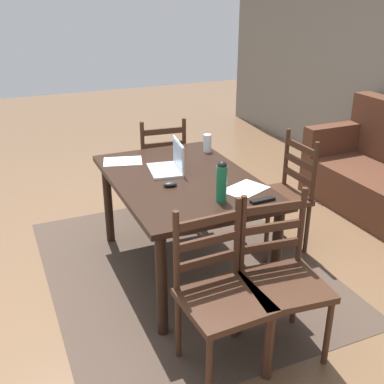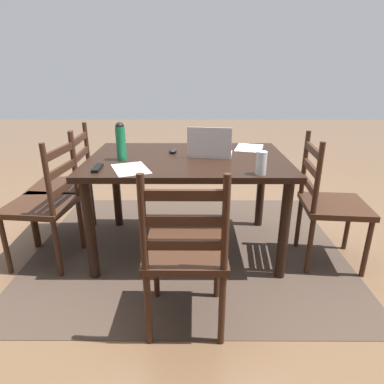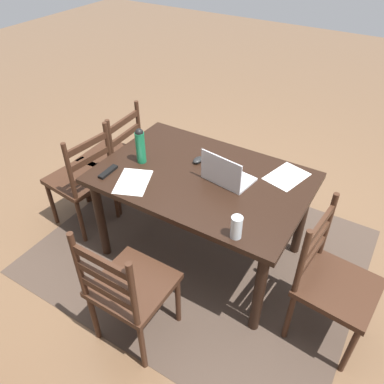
{
  "view_description": "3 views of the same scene",
  "coord_description": "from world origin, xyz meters",
  "px_view_note": "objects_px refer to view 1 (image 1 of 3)",
  "views": [
    {
      "loc": [
        2.92,
        -1.19,
        2.02
      ],
      "look_at": [
        -0.0,
        0.08,
        0.63
      ],
      "focal_mm": 44.23,
      "sensor_mm": 36.0,
      "label": 1
    },
    {
      "loc": [
        -0.04,
        2.38,
        1.38
      ],
      "look_at": [
        -0.03,
        0.06,
        0.5
      ],
      "focal_mm": 31.0,
      "sensor_mm": 36.0,
      "label": 2
    },
    {
      "loc": [
        -1.06,
        1.87,
        2.3
      ],
      "look_at": [
        0.13,
        -0.07,
        0.52
      ],
      "focal_mm": 35.58,
      "sensor_mm": 36.0,
      "label": 3
    }
  ],
  "objects_px": {
    "chair_right_far": "(282,280)",
    "drinking_glass": "(207,143)",
    "chair_left_far": "(160,167)",
    "chair_right_near": "(221,296)",
    "laptop": "(171,163)",
    "water_bottle": "(222,181)",
    "computer_mouse": "(170,184)",
    "dining_table": "(182,190)",
    "tv_remote": "(263,200)",
    "chair_far_head": "(280,196)"
  },
  "relations": [
    {
      "from": "chair_right_far",
      "to": "drinking_glass",
      "type": "height_order",
      "value": "chair_right_far"
    },
    {
      "from": "chair_left_far",
      "to": "chair_right_near",
      "type": "bearing_deg",
      "value": -10.77
    },
    {
      "from": "laptop",
      "to": "water_bottle",
      "type": "relative_size",
      "value": 1.3
    },
    {
      "from": "chair_right_near",
      "to": "laptop",
      "type": "bearing_deg",
      "value": 171.71
    },
    {
      "from": "laptop",
      "to": "computer_mouse",
      "type": "xyz_separation_m",
      "value": [
        0.28,
        -0.11,
        -0.04
      ]
    },
    {
      "from": "dining_table",
      "to": "water_bottle",
      "type": "bearing_deg",
      "value": 9.02
    },
    {
      "from": "chair_left_far",
      "to": "tv_remote",
      "type": "xyz_separation_m",
      "value": [
        1.6,
        0.12,
        0.3
      ]
    },
    {
      "from": "chair_right_far",
      "to": "drinking_glass",
      "type": "xyz_separation_m",
      "value": [
        -1.48,
        0.22,
        0.37
      ]
    },
    {
      "from": "water_bottle",
      "to": "computer_mouse",
      "type": "bearing_deg",
      "value": -149.16
    },
    {
      "from": "dining_table",
      "to": "laptop",
      "type": "relative_size",
      "value": 4.17
    },
    {
      "from": "chair_far_head",
      "to": "chair_right_far",
      "type": "relative_size",
      "value": 1.0
    },
    {
      "from": "drinking_glass",
      "to": "water_bottle",
      "type": "bearing_deg",
      "value": -20.06
    },
    {
      "from": "laptop",
      "to": "chair_left_far",
      "type": "bearing_deg",
      "value": 165.86
    },
    {
      "from": "dining_table",
      "to": "chair_left_far",
      "type": "relative_size",
      "value": 1.53
    },
    {
      "from": "laptop",
      "to": "drinking_glass",
      "type": "distance_m",
      "value": 0.53
    },
    {
      "from": "dining_table",
      "to": "drinking_glass",
      "type": "bearing_deg",
      "value": 138.0
    },
    {
      "from": "dining_table",
      "to": "tv_remote",
      "type": "distance_m",
      "value": 0.67
    },
    {
      "from": "chair_right_near",
      "to": "laptop",
      "type": "relative_size",
      "value": 2.72
    },
    {
      "from": "computer_mouse",
      "to": "chair_right_far",
      "type": "bearing_deg",
      "value": 27.91
    },
    {
      "from": "laptop",
      "to": "tv_remote",
      "type": "relative_size",
      "value": 2.06
    },
    {
      "from": "chair_right_far",
      "to": "tv_remote",
      "type": "height_order",
      "value": "chair_right_far"
    },
    {
      "from": "chair_left_far",
      "to": "dining_table",
      "type": "bearing_deg",
      "value": -10.61
    },
    {
      "from": "water_bottle",
      "to": "chair_right_near",
      "type": "bearing_deg",
      "value": -26.34
    },
    {
      "from": "dining_table",
      "to": "laptop",
      "type": "distance_m",
      "value": 0.23
    },
    {
      "from": "dining_table",
      "to": "laptop",
      "type": "height_order",
      "value": "laptop"
    },
    {
      "from": "dining_table",
      "to": "tv_remote",
      "type": "relative_size",
      "value": 8.57
    },
    {
      "from": "chair_left_far",
      "to": "computer_mouse",
      "type": "xyz_separation_m",
      "value": [
        1.13,
        -0.33,
        0.31
      ]
    },
    {
      "from": "dining_table",
      "to": "chair_left_far",
      "type": "distance_m",
      "value": 1.05
    },
    {
      "from": "chair_far_head",
      "to": "chair_right_far",
      "type": "xyz_separation_m",
      "value": [
        1.02,
        -0.66,
        0.0
      ]
    },
    {
      "from": "laptop",
      "to": "computer_mouse",
      "type": "distance_m",
      "value": 0.3
    },
    {
      "from": "laptop",
      "to": "chair_right_near",
      "type": "bearing_deg",
      "value": -8.29
    },
    {
      "from": "chair_right_near",
      "to": "chair_left_far",
      "type": "height_order",
      "value": "same"
    },
    {
      "from": "computer_mouse",
      "to": "tv_remote",
      "type": "relative_size",
      "value": 0.59
    },
    {
      "from": "tv_remote",
      "to": "laptop",
      "type": "bearing_deg",
      "value": -158.05
    },
    {
      "from": "dining_table",
      "to": "drinking_glass",
      "type": "height_order",
      "value": "drinking_glass"
    },
    {
      "from": "water_bottle",
      "to": "computer_mouse",
      "type": "relative_size",
      "value": 2.7
    },
    {
      "from": "dining_table",
      "to": "tv_remote",
      "type": "bearing_deg",
      "value": 28.23
    },
    {
      "from": "dining_table",
      "to": "chair_right_near",
      "type": "bearing_deg",
      "value": -10.93
    },
    {
      "from": "chair_right_near",
      "to": "computer_mouse",
      "type": "relative_size",
      "value": 9.5
    },
    {
      "from": "drinking_glass",
      "to": "computer_mouse",
      "type": "bearing_deg",
      "value": -43.78
    },
    {
      "from": "chair_left_far",
      "to": "computer_mouse",
      "type": "distance_m",
      "value": 1.22
    },
    {
      "from": "chair_far_head",
      "to": "chair_right_far",
      "type": "height_order",
      "value": "same"
    },
    {
      "from": "water_bottle",
      "to": "tv_remote",
      "type": "bearing_deg",
      "value": 64.49
    },
    {
      "from": "dining_table",
      "to": "tv_remote",
      "type": "height_order",
      "value": "tv_remote"
    },
    {
      "from": "chair_far_head",
      "to": "chair_right_far",
      "type": "bearing_deg",
      "value": -32.92
    },
    {
      "from": "drinking_glass",
      "to": "tv_remote",
      "type": "distance_m",
      "value": 1.05
    },
    {
      "from": "chair_far_head",
      "to": "drinking_glass",
      "type": "bearing_deg",
      "value": -136.07
    },
    {
      "from": "dining_table",
      "to": "chair_right_far",
      "type": "xyz_separation_m",
      "value": [
        1.02,
        0.2,
        -0.2
      ]
    },
    {
      "from": "chair_right_near",
      "to": "chair_right_far",
      "type": "bearing_deg",
      "value": 89.97
    },
    {
      "from": "tv_remote",
      "to": "chair_far_head",
      "type": "bearing_deg",
      "value": 134.69
    }
  ]
}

